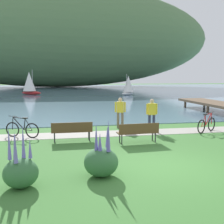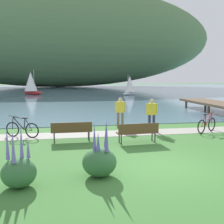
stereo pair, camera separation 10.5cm
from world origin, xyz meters
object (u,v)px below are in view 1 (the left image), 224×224
bicycle_leaning_near_bench (22,129)px  person_on_the_grass (152,113)px  person_at_shoreline (120,111)px  park_bench_near_camera (72,130)px  bicycle_beside_path (207,125)px  park_bench_further_along (138,131)px  sailboat_nearest_to_shore (30,83)px  sailboat_mid_bay (128,85)px

bicycle_leaning_near_bench → person_on_the_grass: (6.49, 0.32, 0.58)m
person_at_shoreline → person_on_the_grass: size_ratio=1.00×
park_bench_near_camera → person_at_shoreline: (2.79, 2.78, 0.46)m
bicycle_beside_path → park_bench_further_along: bearing=-158.4°
person_at_shoreline → sailboat_nearest_to_shore: bearing=104.7°
park_bench_further_along → person_at_shoreline: 3.62m
park_bench_near_camera → sailboat_nearest_to_shore: size_ratio=0.46×
park_bench_further_along → bicycle_leaning_near_bench: bearing=158.0°
park_bench_near_camera → bicycle_leaning_near_bench: size_ratio=1.11×
park_bench_near_camera → park_bench_further_along: size_ratio=0.99×
park_bench_near_camera → person_at_shoreline: size_ratio=1.05×
park_bench_near_camera → sailboat_nearest_to_shore: (-5.07, 32.81, 1.34)m
bicycle_beside_path → sailboat_mid_bay: size_ratio=0.48×
sailboat_nearest_to_shore → person_at_shoreline: bearing=-75.3°
park_bench_near_camera → person_on_the_grass: size_ratio=1.05×
bicycle_leaning_near_bench → bicycle_beside_path: same height
bicycle_beside_path → sailboat_nearest_to_shore: sailboat_nearest_to_shore is taller
sailboat_mid_bay → park_bench_further_along: bearing=-103.1°
bicycle_beside_path → person_on_the_grass: 2.89m
park_bench_near_camera → bicycle_beside_path: size_ratio=1.18×
bicycle_beside_path → sailboat_nearest_to_shore: bearing=110.6°
sailboat_mid_bay → bicycle_beside_path: bearing=-95.8°
person_on_the_grass → bicycle_beside_path: bearing=-15.2°
person_on_the_grass → sailboat_nearest_to_shore: bearing=106.5°
person_at_shoreline → park_bench_near_camera: bearing=-135.1°
park_bench_further_along → sailboat_nearest_to_shore: size_ratio=0.47×
person_on_the_grass → park_bench_near_camera: bearing=-159.6°
bicycle_beside_path → bicycle_leaning_near_bench: bearing=177.4°
park_bench_near_camera → bicycle_beside_path: bearing=6.8°
person_at_shoreline → person_on_the_grass: same height
bicycle_leaning_near_bench → person_at_shoreline: person_at_shoreline is taller
person_on_the_grass → person_at_shoreline: bearing=139.6°
park_bench_near_camera → bicycle_beside_path: bicycle_beside_path is taller
park_bench_near_camera → sailboat_mid_bay: (9.86, 29.45, 1.02)m
sailboat_nearest_to_shore → sailboat_mid_bay: sailboat_nearest_to_shore is taller
bicycle_beside_path → park_bench_near_camera: bearing=-173.2°
bicycle_leaning_near_bench → bicycle_beside_path: 9.23m
park_bench_further_along → sailboat_nearest_to_shore: (-7.87, 33.62, 1.34)m
park_bench_near_camera → park_bench_further_along: bearing=-16.2°
sailboat_nearest_to_shore → sailboat_mid_bay: (14.92, -3.36, -0.32)m
park_bench_near_camera → sailboat_mid_bay: sailboat_mid_bay is taller
person_on_the_grass → sailboat_nearest_to_shore: size_ratio=0.44×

